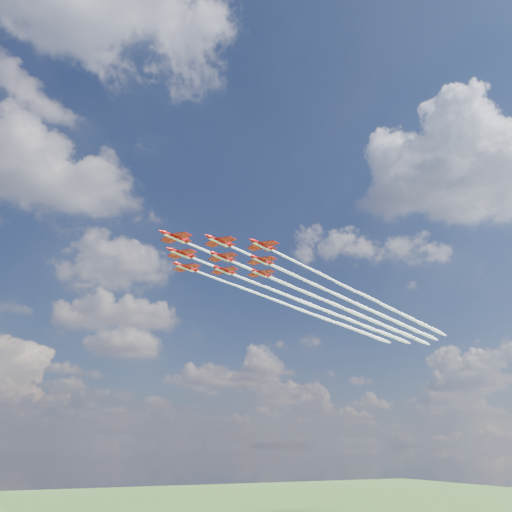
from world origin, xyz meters
The scene contains 9 objects.
jet_lead centered at (44.63, 26.80, 81.08)m, with size 139.76×75.47×2.64m.
jet_row2_port centered at (56.24, 24.58, 81.08)m, with size 139.76×75.47×2.64m.
jet_row2_starb centered at (49.41, 37.61, 81.08)m, with size 139.76×75.47×2.64m.
jet_row3_port centered at (67.84, 22.36, 81.08)m, with size 139.76×75.47×2.64m.
jet_row3_centre centered at (61.01, 35.39, 81.08)m, with size 139.76×75.47×2.64m.
jet_row3_starb centered at (54.18, 48.42, 81.08)m, with size 139.76×75.47×2.64m.
jet_row4_port centered at (72.62, 33.17, 81.08)m, with size 139.76×75.47×2.64m.
jet_row4_starb centered at (65.79, 46.20, 81.08)m, with size 139.76×75.47×2.64m.
jet_tail centered at (77.39, 43.98, 81.08)m, with size 139.76×75.47×2.64m.
Camera 1 is at (-52.50, -126.91, 29.58)m, focal length 35.00 mm.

